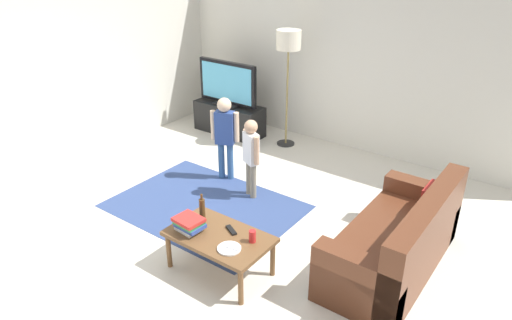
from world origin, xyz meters
TOP-DOWN VIEW (x-y plane):
  - ground at (0.00, 0.00)m, footprint 7.80×7.80m
  - wall_back at (0.00, 3.00)m, footprint 6.00×0.12m
  - wall_left at (-3.00, 0.00)m, footprint 0.12×6.00m
  - area_rug at (-0.53, 0.27)m, footprint 2.20×1.60m
  - tv_stand at (-1.80, 2.30)m, footprint 1.20×0.44m
  - tv at (-1.80, 2.28)m, footprint 1.10×0.28m
  - couch at (1.81, 0.50)m, footprint 0.80×1.80m
  - floor_lamp at (-0.77, 2.45)m, footprint 0.36×0.36m
  - child_near_tv at (-0.80, 1.00)m, footprint 0.36×0.22m
  - child_center at (-0.23, 0.82)m, footprint 0.32×0.20m
  - coffee_table at (0.41, -0.55)m, footprint 1.00×0.60m
  - book_stack at (0.13, -0.67)m, footprint 0.28×0.24m
  - bottle at (0.11, -0.45)m, footprint 0.06×0.06m
  - tv_remote at (0.46, -0.43)m, footprint 0.17×0.12m
  - soda_can at (0.73, -0.45)m, footprint 0.07×0.07m
  - plate at (0.63, -0.67)m, footprint 0.22×0.22m

SIDE VIEW (x-z plane):
  - ground at x=0.00m, z-range 0.00..0.00m
  - area_rug at x=-0.53m, z-range 0.00..0.01m
  - tv_stand at x=-1.80m, z-range -0.01..0.49m
  - couch at x=1.81m, z-range -0.14..0.72m
  - coffee_table at x=0.41m, z-range 0.16..0.58m
  - plate at x=0.63m, z-range 0.42..0.44m
  - tv_remote at x=0.46m, z-range 0.42..0.44m
  - soda_can at x=0.73m, z-range 0.42..0.54m
  - book_stack at x=0.13m, z-range 0.43..0.57m
  - bottle at x=0.11m, z-range 0.40..0.69m
  - child_center at x=-0.23m, z-range 0.10..1.13m
  - child_near_tv at x=-0.80m, z-range 0.12..1.26m
  - tv at x=-1.80m, z-range 0.49..1.20m
  - wall_back at x=0.00m, z-range 0.00..2.70m
  - wall_left at x=-3.00m, z-range 0.00..2.70m
  - floor_lamp at x=-0.77m, z-range 0.65..2.43m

